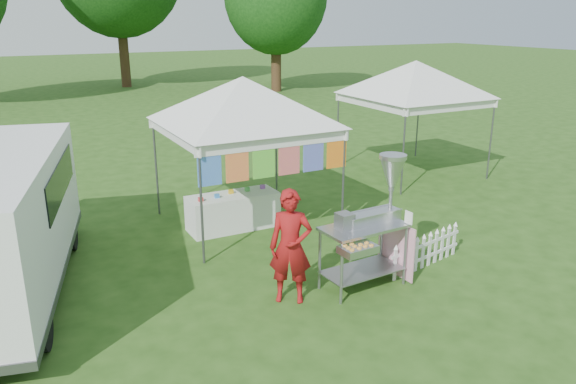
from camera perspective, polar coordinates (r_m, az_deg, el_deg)
ground at (r=8.80m, az=5.10°, el=-10.40°), size 120.00×120.00×0.00m
canopy_main at (r=10.93m, az=-4.62°, el=11.57°), size 4.24×4.24×3.45m
canopy_right at (r=15.14m, az=12.91°, el=12.87°), size 4.24×4.24×3.45m
donut_cart at (r=8.76m, az=8.95°, el=-2.00°), size 1.48×1.10×2.07m
vendor at (r=8.27m, az=0.27°, el=-5.58°), size 0.76×0.69×1.74m
picket_fence at (r=9.85m, az=13.86°, el=-5.87°), size 1.77×0.40×0.56m
display_table at (r=11.30m, az=-5.60°, el=-1.97°), size 1.80×0.70×0.71m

